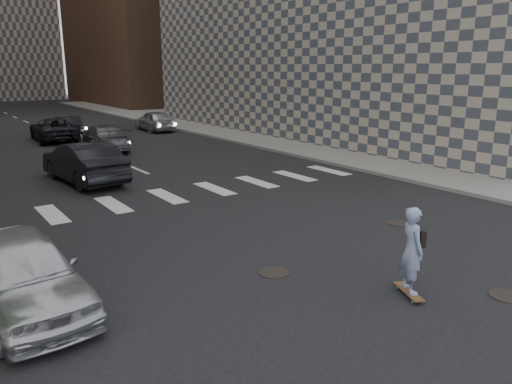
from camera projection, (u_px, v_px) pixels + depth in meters
ground at (374, 270)px, 11.55m from camera, size 160.00×160.00×0.00m
sidewalk_right at (300, 132)px, 35.48m from camera, size 13.00×80.00×0.15m
manhole_a at (507, 296)px, 10.23m from camera, size 0.70×0.70×0.02m
manhole_b at (274, 273)px, 11.39m from camera, size 0.70×0.70×0.02m
manhole_c at (399, 223)px, 14.97m from camera, size 0.70×0.70×0.02m
skateboarder at (412, 250)px, 10.03m from camera, size 0.66×0.97×1.89m
silver_sedan at (22, 273)px, 9.49m from camera, size 2.14×4.58×1.52m
traffic_car_a at (84, 162)px, 20.15m from camera, size 2.21×5.14×1.65m
traffic_car_b at (104, 138)px, 27.83m from camera, size 2.46×5.14×1.45m
traffic_car_c at (54, 129)px, 31.60m from camera, size 2.71×5.31×1.44m
traffic_car_d at (155, 121)px, 36.40m from camera, size 1.89×4.42×1.49m
traffic_car_e at (67, 125)px, 34.11m from camera, size 1.83×4.20×1.34m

